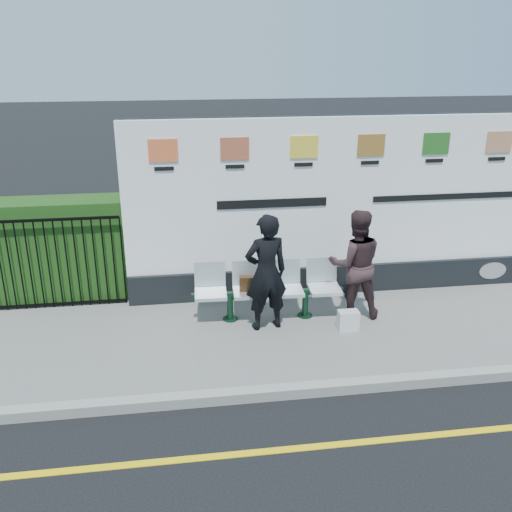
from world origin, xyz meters
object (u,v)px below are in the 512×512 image
(billboard, at_px, (364,218))
(woman_left, at_px, (266,273))
(woman_right, at_px, (355,264))
(bench, at_px, (268,304))

(billboard, bearing_deg, woman_left, -147.67)
(billboard, xyz_separation_m, woman_left, (-1.87, -1.19, -0.40))
(woman_right, bearing_deg, billboard, -109.15)
(bench, xyz_separation_m, woman_right, (1.36, -0.09, 0.63))
(billboard, relative_size, woman_left, 4.43)
(bench, height_order, woman_left, woman_left)
(bench, relative_size, woman_right, 1.30)
(billboard, xyz_separation_m, bench, (-1.79, -0.88, -1.06))
(billboard, bearing_deg, bench, -153.82)
(billboard, height_order, woman_left, billboard)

